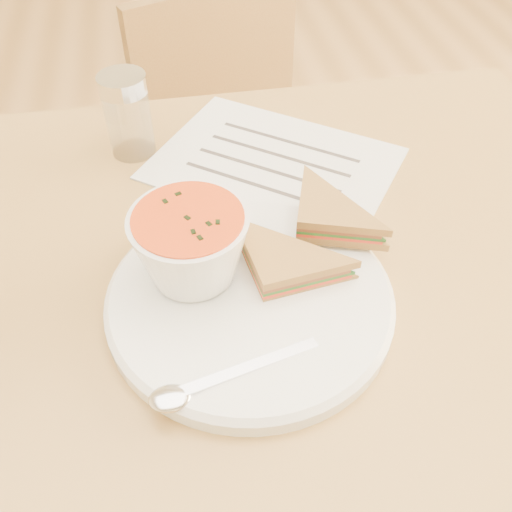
{
  "coord_description": "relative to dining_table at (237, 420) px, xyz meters",
  "views": [
    {
      "loc": [
        -0.05,
        -0.44,
        1.21
      ],
      "look_at": [
        0.02,
        -0.05,
        0.8
      ],
      "focal_mm": 40.0,
      "sensor_mm": 36.0,
      "label": 1
    }
  ],
  "objects": [
    {
      "name": "paper_menu",
      "position": [
        0.08,
        0.16,
        0.38
      ],
      "size": [
        0.38,
        0.36,
        0.0
      ],
      "primitive_type": null,
      "rotation": [
        0.0,
        0.0,
        -0.65
      ],
      "color": "white",
      "rests_on": "dining_table"
    },
    {
      "name": "dining_table",
      "position": [
        0.0,
        0.0,
        0.0
      ],
      "size": [
        1.0,
        0.7,
        0.75
      ],
      "primitive_type": null,
      "color": "brown",
      "rests_on": "floor"
    },
    {
      "name": "floor",
      "position": [
        0.0,
        0.0,
        -0.38
      ],
      "size": [
        5.0,
        6.0,
        0.01
      ],
      "primitive_type": "cube",
      "color": "olive",
      "rests_on": "ground"
    },
    {
      "name": "chair_far",
      "position": [
        0.12,
        0.47,
        0.03
      ],
      "size": [
        0.47,
        0.47,
        0.81
      ],
      "primitive_type": null,
      "rotation": [
        0.0,
        0.0,
        3.52
      ],
      "color": "brown",
      "rests_on": "floor"
    },
    {
      "name": "plate",
      "position": [
        0.01,
        -0.07,
        0.38
      ],
      "size": [
        0.3,
        0.3,
        0.02
      ],
      "primitive_type": null,
      "rotation": [
        0.0,
        0.0,
        0.03
      ],
      "color": "white",
      "rests_on": "dining_table"
    },
    {
      "name": "sandwich_half_b",
      "position": [
        0.07,
        -0.02,
        0.42
      ],
      "size": [
        0.12,
        0.12,
        0.03
      ],
      "primitive_type": null,
      "rotation": [
        0.0,
        0.0,
        -0.32
      ],
      "color": "olive",
      "rests_on": "plate"
    },
    {
      "name": "soup_bowl",
      "position": [
        -0.04,
        -0.04,
        0.43
      ],
      "size": [
        0.12,
        0.12,
        0.08
      ],
      "primitive_type": null,
      "rotation": [
        0.0,
        0.0,
        -0.06
      ],
      "color": "white",
      "rests_on": "plate"
    },
    {
      "name": "condiment_shaker",
      "position": [
        -0.1,
        0.22,
        0.43
      ],
      "size": [
        0.07,
        0.07,
        0.11
      ],
      "primitive_type": null,
      "rotation": [
        0.0,
        0.0,
        -0.22
      ],
      "color": "silver",
      "rests_on": "dining_table"
    },
    {
      "name": "sandwich_half_a",
      "position": [
        0.02,
        -0.09,
        0.41
      ],
      "size": [
        0.12,
        0.12,
        0.03
      ],
      "primitive_type": null,
      "rotation": [
        0.0,
        0.0,
        0.13
      ],
      "color": "olive",
      "rests_on": "plate"
    },
    {
      "name": "spoon",
      "position": [
        -0.02,
        -0.17,
        0.4
      ],
      "size": [
        0.19,
        0.08,
        0.01
      ],
      "primitive_type": null,
      "rotation": [
        0.0,
        0.0,
        0.25
      ],
      "color": "silver",
      "rests_on": "plate"
    }
  ]
}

